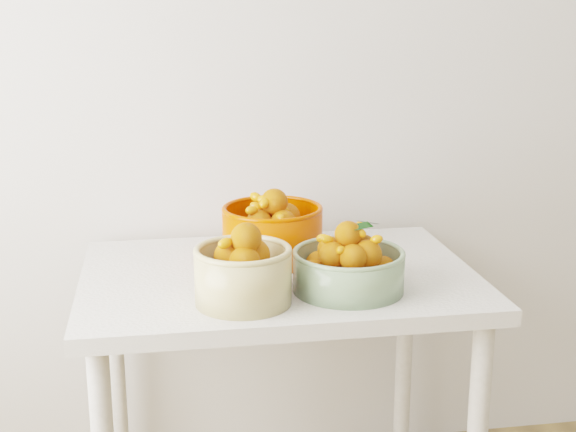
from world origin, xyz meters
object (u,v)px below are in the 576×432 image
bowl_green (348,266)px  bowl_cream (243,272)px  bowl_orange (273,231)px  table (279,307)px

bowl_green → bowl_cream: bearing=-170.6°
bowl_orange → bowl_cream: bearing=-110.1°
bowl_cream → bowl_green: bearing=9.4°
bowl_cream → bowl_orange: 0.33m
table → bowl_cream: bowl_cream is taller
table → bowl_green: size_ratio=3.43×
bowl_cream → bowl_orange: bearing=69.9°
table → bowl_cream: bearing=-119.4°
table → bowl_cream: size_ratio=4.14×
table → bowl_green: 0.26m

